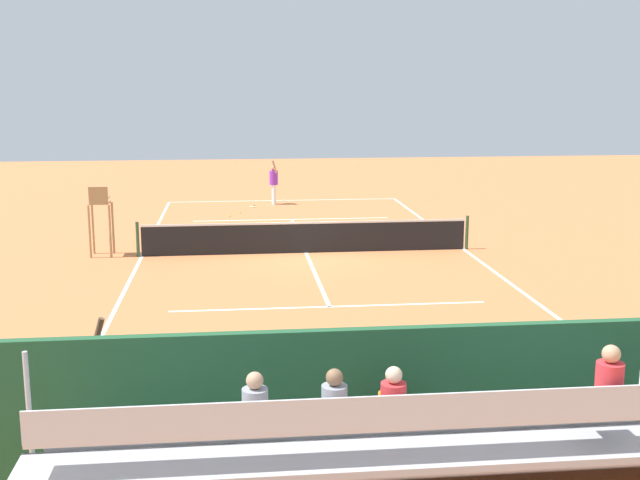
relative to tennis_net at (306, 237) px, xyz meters
The scene contains 13 objects.
ground_plane 0.50m from the tennis_net, ahead, with size 60.00×60.00×0.00m, color #D17542.
court_line_markings 0.50m from the tennis_net, 90.00° to the right, with size 10.10×22.20×0.01m.
tennis_net is the anchor object (origin of this frame).
backdrop_wall 14.01m from the tennis_net, 90.00° to the left, with size 18.00×0.16×2.00m, color #235633.
bleacher_stand 15.37m from the tennis_net, 90.75° to the left, with size 9.06×2.40×2.48m.
umpire_chair 6.26m from the tennis_net, ahead, with size 0.67×0.67×2.14m.
courtside_bench 13.61m from the tennis_net, 102.77° to the left, with size 1.80×0.40×0.93m.
equipment_bag 13.49m from the tennis_net, 96.65° to the left, with size 0.90×0.36×0.36m, color #B22D2D.
tennis_player 9.96m from the tennis_net, 87.27° to the right, with size 0.40×0.55×1.93m.
tennis_racket 9.41m from the tennis_net, 81.37° to the right, with size 0.37×0.59×0.03m.
tennis_ball_near 8.06m from the tennis_net, 76.00° to the right, with size 0.07×0.07×0.07m, color #CCDB33.
tennis_ball_far 7.40m from the tennis_net, 71.39° to the right, with size 0.07×0.07×0.07m, color #CCDB33.
line_judge 13.73m from the tennis_net, 71.99° to the left, with size 0.44×0.56×1.93m.
Camera 1 is at (2.20, 24.11, 5.26)m, focal length 44.95 mm.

